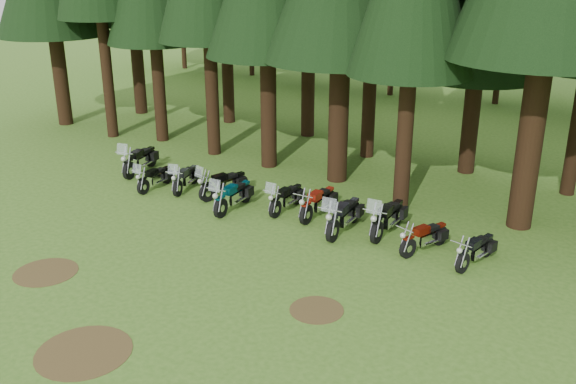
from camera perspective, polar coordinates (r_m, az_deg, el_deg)
name	(u,v)px	position (r m, az deg, el deg)	size (l,w,h in m)	color
ground	(172,272)	(18.71, -10.24, -7.01)	(120.00, 120.00, 0.00)	#3D6B1E
decid_2	(313,10)	(42.90, 2.25, 15.83)	(6.72, 6.53, 8.40)	#311D10
decid_3	(397,22)	(40.61, 9.66, 14.66)	(6.12, 5.95, 7.65)	#311D10
decid_4	(507,29)	(39.66, 18.92, 13.53)	(5.93, 5.76, 7.41)	#311D10
dirt_patch_0	(46,272)	(19.65, -20.72, -6.68)	(1.80, 1.80, 0.01)	#4C3D1E
dirt_patch_1	(317,310)	(16.64, 2.56, -10.42)	(1.40, 1.40, 0.01)	#4C3D1E
dirt_patch_2	(84,352)	(15.79, -17.69, -13.39)	(2.20, 2.20, 0.01)	#4C3D1E
motorcycle_0	(140,161)	(26.97, -13.03, 2.74)	(0.91, 2.48, 1.57)	black
motorcycle_1	(155,178)	(25.04, -11.75, 1.20)	(0.45, 2.01, 1.26)	black
motorcycle_2	(186,179)	(24.71, -9.10, 1.18)	(0.89, 2.10, 1.34)	black
motorcycle_3	(224,184)	(23.83, -5.75, 0.67)	(0.81, 2.24, 1.42)	black
motorcycle_4	(233,197)	(22.57, -4.91, -0.41)	(0.54, 2.36, 1.48)	black
motorcycle_5	(286,199)	(22.42, -0.16, -0.59)	(0.41, 2.15, 1.36)	black
motorcycle_6	(318,203)	(21.98, 2.69, -0.99)	(0.34, 2.30, 0.94)	black
motorcycle_7	(343,217)	(20.80, 4.95, -2.21)	(0.58, 2.51, 1.58)	black
motorcycle_8	(387,219)	(20.84, 8.83, -2.35)	(0.48, 2.48, 1.56)	black
motorcycle_9	(425,238)	(19.89, 12.05, -4.02)	(0.79, 2.01, 0.85)	black
motorcycle_10	(476,251)	(19.44, 16.34, -5.06)	(0.50, 2.03, 0.83)	black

